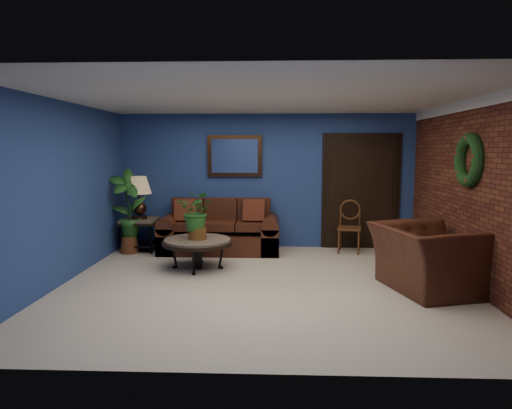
{
  "coord_description": "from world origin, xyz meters",
  "views": [
    {
      "loc": [
        0.15,
        -6.05,
        1.83
      ],
      "look_at": [
        -0.12,
        0.55,
        1.04
      ],
      "focal_mm": 32.0,
      "sensor_mm": 36.0,
      "label": 1
    }
  ],
  "objects_px": {
    "side_chair": "(350,223)",
    "armchair": "(428,258)",
    "sofa": "(220,234)",
    "end_table": "(140,226)",
    "coffee_table": "(197,243)",
    "table_lamp": "(139,192)"
  },
  "relations": [
    {
      "from": "sofa",
      "to": "coffee_table",
      "type": "xyz_separation_m",
      "value": [
        -0.2,
        -1.25,
        0.09
      ]
    },
    {
      "from": "end_table",
      "to": "side_chair",
      "type": "xyz_separation_m",
      "value": [
        3.8,
        0.07,
        0.08
      ]
    },
    {
      "from": "sofa",
      "to": "table_lamp",
      "type": "xyz_separation_m",
      "value": [
        -1.46,
        -0.03,
        0.76
      ]
    },
    {
      "from": "side_chair",
      "to": "coffee_table",
      "type": "bearing_deg",
      "value": -141.31
    },
    {
      "from": "side_chair",
      "to": "armchair",
      "type": "xyz_separation_m",
      "value": [
        0.65,
        -2.27,
        -0.11
      ]
    },
    {
      "from": "side_chair",
      "to": "armchair",
      "type": "height_order",
      "value": "side_chair"
    },
    {
      "from": "sofa",
      "to": "end_table",
      "type": "height_order",
      "value": "sofa"
    },
    {
      "from": "coffee_table",
      "to": "table_lamp",
      "type": "distance_m",
      "value": 1.88
    },
    {
      "from": "end_table",
      "to": "armchair",
      "type": "xyz_separation_m",
      "value": [
        4.45,
        -2.2,
        -0.03
      ]
    },
    {
      "from": "coffee_table",
      "to": "table_lamp",
      "type": "height_order",
      "value": "table_lamp"
    },
    {
      "from": "sofa",
      "to": "coffee_table",
      "type": "bearing_deg",
      "value": -99.27
    },
    {
      "from": "table_lamp",
      "to": "side_chair",
      "type": "distance_m",
      "value": 3.84
    },
    {
      "from": "end_table",
      "to": "table_lamp",
      "type": "relative_size",
      "value": 0.87
    },
    {
      "from": "side_chair",
      "to": "end_table",
      "type": "bearing_deg",
      "value": -167.24
    },
    {
      "from": "coffee_table",
      "to": "table_lamp",
      "type": "relative_size",
      "value": 1.46
    },
    {
      "from": "coffee_table",
      "to": "side_chair",
      "type": "distance_m",
      "value": 2.85
    },
    {
      "from": "end_table",
      "to": "armchair",
      "type": "distance_m",
      "value": 4.96
    },
    {
      "from": "coffee_table",
      "to": "armchair",
      "type": "relative_size",
      "value": 0.83
    },
    {
      "from": "coffee_table",
      "to": "armchair",
      "type": "distance_m",
      "value": 3.34
    },
    {
      "from": "table_lamp",
      "to": "armchair",
      "type": "distance_m",
      "value": 5.01
    },
    {
      "from": "coffee_table",
      "to": "armchair",
      "type": "xyz_separation_m",
      "value": [
        3.19,
        -0.98,
        0.02
      ]
    },
    {
      "from": "table_lamp",
      "to": "sofa",
      "type": "bearing_deg",
      "value": 1.18
    }
  ]
}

